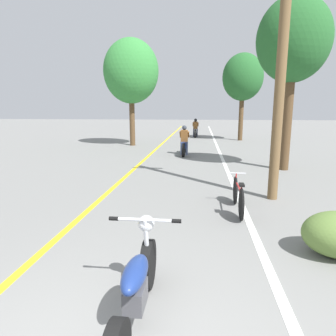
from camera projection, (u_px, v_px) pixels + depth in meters
lane_stripe_center at (151, 154)px, 15.02m from camera, size 0.14×48.00×0.01m
lane_stripe_edge at (221, 155)px, 14.65m from camera, size 0.14×48.00×0.01m
utility_pole at (282, 51)px, 6.89m from camera, size 1.10×0.24×6.89m
roadside_tree_right_near at (293, 41)px, 10.29m from camera, size 2.52×2.26×6.02m
roadside_tree_right_far at (243, 78)px, 20.65m from camera, size 2.79×2.51×5.98m
roadside_tree_left at (131, 72)px, 17.68m from camera, size 3.27×2.94×6.29m
motorcycle_foreground at (136, 288)px, 3.09m from camera, size 0.85×2.11×0.99m
motorcycle_rider_lead at (184, 144)px, 14.70m from camera, size 0.50×2.11×1.43m
motorcycle_rider_far at (195, 130)px, 23.84m from camera, size 0.50×2.16×1.46m
bicycle_parked at (238, 196)px, 6.59m from camera, size 0.44×1.75×0.77m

